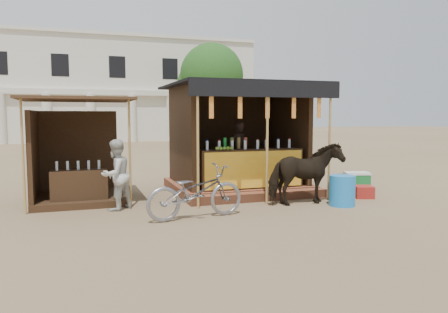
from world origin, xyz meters
TOP-DOWN VIEW (x-y plane):
  - ground at (0.00, 0.00)m, footprint 120.00×120.00m
  - main_stall at (1.00, 3.36)m, footprint 3.60×3.61m
  - secondary_stall at (-3.17, 3.24)m, footprint 2.40×2.40m
  - cow at (1.76, 1.18)m, footprint 1.68×0.83m
  - motorbike at (-0.88, 0.71)m, footprint 2.05×0.96m
  - bystander at (-2.27, 2.00)m, footprint 0.92×0.90m
  - blue_barrel at (2.50, 0.84)m, footprint 0.63×0.63m
  - red_crate at (3.53, 1.48)m, footprint 0.55×0.56m
  - cooler at (4.14, 2.60)m, footprint 0.74×0.62m
  - background_building at (-2.00, 29.94)m, footprint 26.00×7.45m
  - tree at (5.81, 22.14)m, footprint 4.50×4.40m

SIDE VIEW (x-z plane):
  - ground at x=0.00m, z-range 0.00..0.00m
  - red_crate at x=3.53m, z-range 0.00..0.29m
  - cooler at x=4.14m, z-range 0.00..0.46m
  - blue_barrel at x=2.50m, z-range 0.00..0.67m
  - motorbike at x=-0.88m, z-range 0.00..1.04m
  - cow at x=1.76m, z-range 0.00..1.39m
  - bystander at x=-2.27m, z-range 0.00..1.49m
  - secondary_stall at x=-3.17m, z-range -0.34..2.04m
  - main_stall at x=1.00m, z-range -0.37..2.41m
  - background_building at x=-2.00m, z-range -0.11..8.07m
  - tree at x=5.81m, z-range 1.13..8.13m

